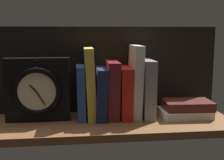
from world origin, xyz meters
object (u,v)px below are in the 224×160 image
at_px(book_gray_chess, 146,88).
at_px(book_navy_bierce, 101,93).
at_px(book_stack_side, 186,109).
at_px(book_red_requiem, 124,92).
at_px(book_maroon_dawkins, 112,90).
at_px(book_white_catcher, 135,81).
at_px(framed_clock, 38,90).
at_px(book_blue_modern, 81,92).
at_px(book_yellow_seinlanguage, 90,83).

bearing_deg(book_gray_chess, book_navy_bierce, 180.00).
distance_m(book_navy_bierce, book_stack_side, 0.32).
height_order(book_navy_bierce, book_red_requiem, book_red_requiem).
bearing_deg(book_maroon_dawkins, book_gray_chess, 0.00).
distance_m(book_red_requiem, book_stack_side, 0.23).
height_order(book_white_catcher, framed_clock, book_white_catcher).
bearing_deg(book_red_requiem, book_blue_modern, 180.00).
relative_size(book_yellow_seinlanguage, book_navy_bierce, 1.40).
xyz_separation_m(book_blue_modern, book_navy_bierce, (0.07, 0.00, -0.00)).
xyz_separation_m(book_red_requiem, book_white_catcher, (0.04, 0.00, 0.04)).
distance_m(framed_clock, book_stack_side, 0.53).
relative_size(book_blue_modern, book_maroon_dawkins, 0.93).
relative_size(book_red_requiem, framed_clock, 0.83).
bearing_deg(book_maroon_dawkins, book_yellow_seinlanguage, 180.00).
distance_m(book_yellow_seinlanguage, framed_clock, 0.18).
height_order(book_navy_bierce, book_white_catcher, book_white_catcher).
bearing_deg(framed_clock, book_red_requiem, 2.79).
bearing_deg(book_white_catcher, book_blue_modern, 180.00).
height_order(book_maroon_dawkins, book_red_requiem, book_maroon_dawkins).
height_order(book_yellow_seinlanguage, framed_clock, book_yellow_seinlanguage).
bearing_deg(book_blue_modern, book_red_requiem, 0.00).
bearing_deg(book_white_catcher, book_navy_bierce, 180.00).
bearing_deg(book_yellow_seinlanguage, book_navy_bierce, 0.00).
bearing_deg(book_red_requiem, book_white_catcher, 0.00).
xyz_separation_m(book_gray_chess, book_stack_side, (0.14, -0.03, -0.07)).
bearing_deg(book_navy_bierce, book_white_catcher, -0.00).
distance_m(book_navy_bierce, framed_clock, 0.22).
distance_m(book_white_catcher, framed_clock, 0.35).
bearing_deg(book_maroon_dawkins, book_white_catcher, 0.00).
xyz_separation_m(book_navy_bierce, book_white_catcher, (0.13, -0.00, 0.04)).
height_order(book_red_requiem, book_gray_chess, book_gray_chess).
xyz_separation_m(book_yellow_seinlanguage, book_navy_bierce, (0.04, 0.00, -0.04)).
distance_m(book_maroon_dawkins, book_white_catcher, 0.09).
distance_m(book_yellow_seinlanguage, book_gray_chess, 0.20).
bearing_deg(framed_clock, book_maroon_dawkins, 3.25).
height_order(book_blue_modern, book_white_catcher, book_white_catcher).
relative_size(book_maroon_dawkins, book_white_catcher, 0.78).
distance_m(book_blue_modern, book_navy_bierce, 0.07).
xyz_separation_m(book_yellow_seinlanguage, book_stack_side, (0.35, -0.03, -0.10)).
bearing_deg(book_gray_chess, framed_clock, -177.79).
bearing_deg(book_navy_bierce, book_maroon_dawkins, -0.00).
distance_m(book_yellow_seinlanguage, book_stack_side, 0.36).
bearing_deg(book_navy_bierce, book_yellow_seinlanguage, -180.00).
bearing_deg(book_maroon_dawkins, book_stack_side, -6.84).
height_order(book_gray_chess, book_stack_side, book_gray_chess).
height_order(book_blue_modern, book_yellow_seinlanguage, book_yellow_seinlanguage).
xyz_separation_m(book_navy_bierce, framed_clock, (-0.22, -0.01, 0.02)).
bearing_deg(book_stack_side, framed_clock, 178.15).
bearing_deg(book_gray_chess, book_maroon_dawkins, 180.00).
bearing_deg(book_stack_side, book_red_requiem, 171.83).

